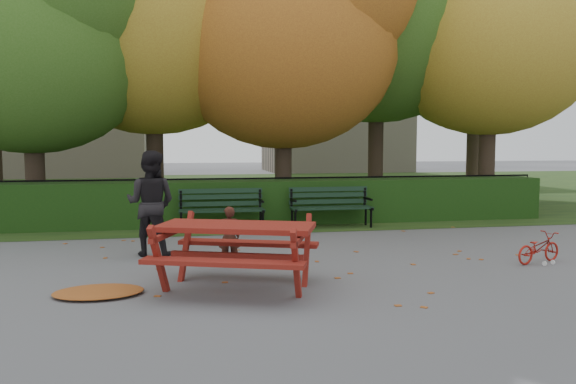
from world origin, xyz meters
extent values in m
plane|color=slate|center=(0.00, 0.00, 0.00)|extent=(90.00, 90.00, 0.00)
plane|color=#1A3314|center=(0.00, 14.00, 0.01)|extent=(90.00, 90.00, 0.00)
cube|color=#9E927C|center=(-9.00, 26.00, 7.50)|extent=(10.00, 7.00, 15.00)
cube|color=#9E927C|center=(8.00, 28.00, 6.00)|extent=(9.00, 6.00, 12.00)
cube|color=black|center=(0.00, 4.50, 0.50)|extent=(13.00, 0.90, 1.00)
cube|color=black|center=(0.00, 5.30, 0.08)|extent=(14.00, 0.04, 0.04)
cube|color=black|center=(0.00, 5.30, 1.00)|extent=(14.00, 0.04, 0.04)
cylinder|color=black|center=(-3.00, 5.30, 0.50)|extent=(0.03, 0.03, 1.00)
cylinder|color=black|center=(0.00, 5.30, 0.50)|extent=(0.03, 0.03, 1.00)
cylinder|color=black|center=(3.00, 5.30, 0.50)|extent=(0.03, 0.03, 1.00)
cylinder|color=black|center=(6.50, 5.30, 0.50)|extent=(0.03, 0.03, 1.00)
cylinder|color=black|center=(-5.50, 5.80, 1.31)|extent=(0.44, 0.44, 2.62)
ellipsoid|color=#305A18|center=(-5.50, 5.80, 4.12)|extent=(5.60, 5.60, 5.04)
cylinder|color=black|center=(-2.80, 7.00, 1.57)|extent=(0.44, 0.44, 3.15)
ellipsoid|color=#9B6C1E|center=(-2.80, 7.00, 4.95)|extent=(6.40, 6.40, 5.76)
cylinder|color=black|center=(0.50, 6.20, 1.40)|extent=(0.44, 0.44, 2.80)
ellipsoid|color=brown|center=(0.50, 6.20, 4.40)|extent=(6.00, 6.00, 5.40)
cylinder|color=black|center=(3.50, 7.50, 1.75)|extent=(0.44, 0.44, 3.50)
ellipsoid|color=#305A18|center=(3.50, 7.50, 5.50)|extent=(6.80, 6.80, 6.12)
cylinder|color=black|center=(6.20, 6.00, 1.49)|extent=(0.44, 0.44, 2.97)
ellipsoid|color=#9B6C1E|center=(6.20, 6.00, 4.68)|extent=(5.80, 5.80, 5.22)
cylinder|color=black|center=(8.00, 10.00, 1.57)|extent=(0.44, 0.44, 3.15)
ellipsoid|color=#305A18|center=(8.00, 10.00, 4.95)|extent=(6.00, 6.00, 5.40)
sphere|color=#305A18|center=(9.05, 9.25, 6.30)|extent=(4.50, 4.50, 4.50)
cube|color=black|center=(-1.30, 3.42, 0.44)|extent=(1.80, 0.12, 0.04)
cube|color=black|center=(-1.30, 3.60, 0.44)|extent=(1.80, 0.12, 0.04)
cube|color=black|center=(-1.30, 3.78, 0.44)|extent=(1.80, 0.12, 0.04)
cube|color=black|center=(-1.30, 3.87, 0.55)|extent=(1.80, 0.05, 0.10)
cube|color=black|center=(-1.30, 3.87, 0.70)|extent=(1.80, 0.05, 0.10)
cube|color=black|center=(-1.30, 3.87, 0.83)|extent=(1.80, 0.05, 0.10)
cube|color=black|center=(-2.15, 3.60, 0.42)|extent=(0.05, 0.55, 0.06)
cube|color=black|center=(-2.15, 3.87, 0.65)|extent=(0.05, 0.05, 0.41)
cylinder|color=black|center=(-2.15, 3.42, 0.22)|extent=(0.05, 0.05, 0.44)
cylinder|color=black|center=(-2.15, 3.78, 0.22)|extent=(0.05, 0.05, 0.44)
cube|color=black|center=(-2.15, 3.62, 0.62)|extent=(0.05, 0.45, 0.04)
cube|color=black|center=(-0.45, 3.60, 0.42)|extent=(0.05, 0.55, 0.06)
cube|color=black|center=(-0.45, 3.87, 0.65)|extent=(0.05, 0.05, 0.41)
cylinder|color=black|center=(-0.45, 3.42, 0.22)|extent=(0.05, 0.05, 0.44)
cylinder|color=black|center=(-0.45, 3.78, 0.22)|extent=(0.05, 0.05, 0.44)
cube|color=black|center=(-0.45, 3.62, 0.62)|extent=(0.05, 0.45, 0.04)
cube|color=black|center=(1.10, 3.42, 0.44)|extent=(1.80, 0.12, 0.04)
cube|color=black|center=(1.10, 3.60, 0.44)|extent=(1.80, 0.12, 0.04)
cube|color=black|center=(1.10, 3.78, 0.44)|extent=(1.80, 0.12, 0.04)
cube|color=black|center=(1.10, 3.87, 0.55)|extent=(1.80, 0.05, 0.10)
cube|color=black|center=(1.10, 3.87, 0.70)|extent=(1.80, 0.05, 0.10)
cube|color=black|center=(1.10, 3.87, 0.83)|extent=(1.80, 0.05, 0.10)
cube|color=black|center=(0.25, 3.60, 0.42)|extent=(0.05, 0.55, 0.06)
cube|color=black|center=(0.25, 3.87, 0.65)|extent=(0.05, 0.05, 0.41)
cylinder|color=black|center=(0.25, 3.42, 0.22)|extent=(0.05, 0.05, 0.44)
cylinder|color=black|center=(0.25, 3.78, 0.22)|extent=(0.05, 0.05, 0.44)
cube|color=black|center=(0.25, 3.62, 0.62)|extent=(0.05, 0.45, 0.04)
cube|color=black|center=(1.95, 3.60, 0.42)|extent=(0.05, 0.55, 0.06)
cube|color=black|center=(1.95, 3.87, 0.65)|extent=(0.05, 0.05, 0.41)
cylinder|color=black|center=(1.95, 3.42, 0.22)|extent=(0.05, 0.05, 0.44)
cylinder|color=black|center=(1.95, 3.78, 0.22)|extent=(0.05, 0.05, 0.44)
cube|color=black|center=(1.95, 3.62, 0.62)|extent=(0.05, 0.45, 0.04)
cube|color=#6A0C0B|center=(-1.47, -1.19, 0.80)|extent=(2.10, 1.43, 0.06)
cube|color=#6A0C0B|center=(-1.69, -1.80, 0.48)|extent=(1.92, 0.92, 0.05)
cube|color=#6A0C0B|center=(-1.24, -0.58, 0.48)|extent=(1.92, 0.92, 0.05)
cube|color=#6A0C0B|center=(-2.43, -1.36, 0.43)|extent=(0.25, 0.55, 0.95)
cube|color=#6A0C0B|center=(-2.09, -0.45, 0.43)|extent=(0.25, 0.55, 0.95)
cube|color=#6A0C0B|center=(-2.26, -0.90, 0.71)|extent=(0.56, 1.39, 0.06)
cube|color=#6A0C0B|center=(-0.84, -1.94, 0.43)|extent=(0.25, 0.55, 0.95)
cube|color=#6A0C0B|center=(-0.51, -1.03, 0.43)|extent=(0.25, 0.55, 0.95)
cube|color=#6A0C0B|center=(-0.68, -1.48, 0.71)|extent=(0.56, 1.39, 0.06)
cube|color=#6A0C0B|center=(-1.47, -1.19, 0.43)|extent=(1.64, 0.66, 0.06)
ellipsoid|color=brown|center=(-3.16, -1.16, 0.04)|extent=(1.28, 1.08, 0.08)
imported|color=#3D1B13|center=(-1.44, 0.15, 0.46)|extent=(0.34, 0.24, 0.91)
imported|color=black|center=(-2.64, 1.23, 0.87)|extent=(1.01, 0.89, 1.74)
imported|color=#9C160E|center=(3.28, -0.54, 0.24)|extent=(0.96, 0.58, 0.48)
camera|label=1|loc=(-2.15, -8.23, 1.86)|focal=35.00mm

